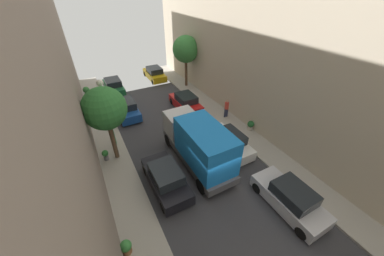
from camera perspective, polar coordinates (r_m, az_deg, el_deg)
name	(u,v)px	position (r m, az deg, el deg)	size (l,w,h in m)	color
ground	(214,183)	(13.78, 5.92, -14.58)	(32.00, 32.00, 0.00)	#38383D
sidewalk_left	(135,217)	(12.61, -15.04, -22.16)	(2.00, 44.00, 0.15)	#A8A399
sidewalk_right	(273,157)	(16.35, 20.87, -7.23)	(2.00, 44.00, 0.15)	#A8A399
building_right	(350,40)	(16.37, 36.79, 18.41)	(6.00, 44.00, 15.12)	beige
parked_car_left_2	(166,178)	(13.10, -7.02, -13.32)	(1.78, 4.20, 1.57)	black
parked_car_left_3	(126,108)	(20.62, -17.30, 5.06)	(1.78, 4.20, 1.57)	#194799
parked_car_left_4	(114,86)	(25.76, -20.36, 10.49)	(1.78, 4.20, 1.57)	#1E6638
parked_car_right_1	(290,198)	(13.23, 24.87, -16.79)	(1.78, 4.20, 1.57)	silver
parked_car_right_2	(228,142)	(15.81, 9.75, -3.63)	(1.78, 4.20, 1.57)	white
parked_car_right_3	(186,102)	(20.74, -1.71, 6.90)	(1.78, 4.20, 1.57)	red
parked_car_right_4	(155,74)	(28.21, -10.04, 14.17)	(1.78, 4.20, 1.57)	gold
delivery_truck	(198,143)	(13.76, 1.71, -4.06)	(2.26, 6.60, 3.38)	#4C4C51
pedestrian	(227,108)	(19.33, 9.29, 5.40)	(0.40, 0.36, 1.72)	#2D334C
street_tree_1	(186,50)	(24.59, -1.69, 20.37)	(2.88, 2.88, 5.62)	brown
street_tree_2	(105,109)	(13.95, -22.46, 4.75)	(2.70, 2.70, 5.26)	brown
potted_plant_0	(250,125)	(18.25, 15.47, 0.73)	(0.54, 0.54, 0.81)	#B2A899
potted_plant_1	(126,247)	(11.34, -17.33, -28.27)	(0.53, 0.53, 0.78)	brown
potted_plant_2	(86,91)	(25.92, -26.57, 9.01)	(0.68, 0.68, 0.96)	slate
potted_plant_4	(105,155)	(15.88, -22.28, -6.64)	(0.44, 0.44, 0.77)	slate
lamp_post	(105,104)	(15.55, -22.30, 5.99)	(0.44, 0.44, 5.17)	#26723F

